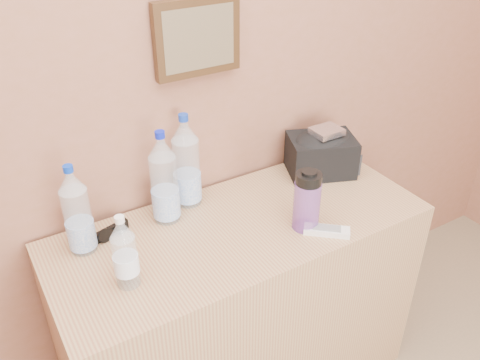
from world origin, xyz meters
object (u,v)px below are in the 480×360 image
at_px(sunglasses, 111,231).
at_px(foil_packet, 327,131).
at_px(dresser, 240,310).
at_px(toiletry_bag, 321,153).
at_px(pet_large_c, 164,182).
at_px(pet_small, 125,255).
at_px(pet_large_b, 186,165).
at_px(nalgene_bottle, 307,200).
at_px(pet_large_a, 77,214).
at_px(ac_remote, 327,231).

relative_size(sunglasses, foil_packet, 1.18).
distance_m(dresser, toiletry_bag, 0.69).
bearing_deg(pet_large_c, pet_small, -133.93).
distance_m(sunglasses, foil_packet, 0.88).
distance_m(pet_large_b, nalgene_bottle, 0.44).
height_order(dresser, foil_packet, foil_packet).
height_order(toiletry_bag, foil_packet, foil_packet).
bearing_deg(foil_packet, pet_large_a, 178.64).
bearing_deg(toiletry_bag, pet_large_a, -158.96).
distance_m(pet_large_a, ac_remote, 0.81).
height_order(pet_large_b, pet_large_c, pet_large_b).
height_order(pet_small, nalgene_bottle, pet_small).
xyz_separation_m(pet_large_a, ac_remote, (0.72, -0.34, -0.13)).
bearing_deg(dresser, toiletry_bag, 17.22).
bearing_deg(pet_small, toiletry_bag, 13.64).
xyz_separation_m(nalgene_bottle, ac_remote, (0.04, -0.07, -0.10)).
xyz_separation_m(nalgene_bottle, sunglasses, (-0.58, 0.30, -0.09)).
distance_m(pet_large_a, pet_large_c, 0.30).
relative_size(pet_large_c, sunglasses, 2.55).
distance_m(dresser, foil_packet, 0.77).
xyz_separation_m(pet_large_c, foil_packet, (0.66, -0.04, 0.03)).
bearing_deg(pet_large_a, sunglasses, 12.96).
bearing_deg(foil_packet, toiletry_bag, 118.60).
bearing_deg(pet_small, pet_large_c, 46.07).
relative_size(pet_large_a, nalgene_bottle, 1.40).
bearing_deg(sunglasses, pet_large_b, -7.21).
xyz_separation_m(dresser, nalgene_bottle, (0.18, -0.12, 0.52)).
distance_m(pet_large_a, pet_small, 0.24).
bearing_deg(sunglasses, nalgene_bottle, -42.68).
distance_m(pet_small, sunglasses, 0.27).
bearing_deg(nalgene_bottle, toiletry_bag, 43.88).
relative_size(pet_large_c, ac_remote, 2.21).
height_order(ac_remote, foil_packet, foil_packet).
relative_size(sunglasses, ac_remote, 0.87).
relative_size(pet_large_b, ac_remote, 2.29).
bearing_deg(pet_small, pet_large_b, 40.84).
relative_size(pet_large_a, pet_large_b, 0.89).
xyz_separation_m(dresser, pet_large_b, (-0.09, 0.22, 0.56)).
xyz_separation_m(dresser, pet_small, (-0.43, -0.07, 0.52)).
height_order(pet_large_b, foil_packet, pet_large_b).
distance_m(pet_small, ac_remote, 0.67).
height_order(pet_small, foil_packet, pet_small).
distance_m(pet_large_b, pet_small, 0.45).
bearing_deg(sunglasses, ac_remote, -46.00).
distance_m(pet_large_a, foil_packet, 0.96).
relative_size(sunglasses, toiletry_bag, 0.52).
relative_size(dresser, toiletry_bag, 5.19).
relative_size(pet_large_b, nalgene_bottle, 1.58).
xyz_separation_m(dresser, ac_remote, (0.22, -0.19, 0.42)).
distance_m(dresser, ac_remote, 0.51).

